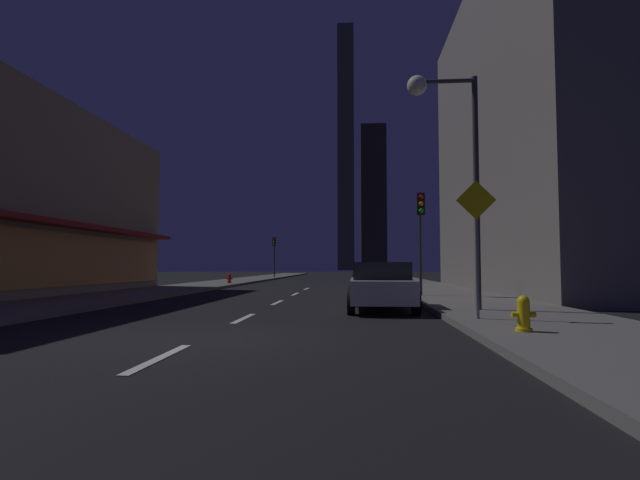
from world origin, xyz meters
The scene contains 15 objects.
ground_plane centered at (0.00, 32.00, -0.05)m, with size 78.00×136.00×0.10m, color black.
sidewalk_right centered at (7.00, 32.00, 0.07)m, with size 4.00×76.00×0.15m, color #605E59.
sidewalk_left centered at (-7.00, 32.00, 0.07)m, with size 4.00×76.00×0.15m, color #605E59.
lane_marking_center centered at (0.00, 8.40, 0.01)m, with size 0.16×23.00×0.01m.
building_apartment_right centered at (14.50, 16.00, 8.23)m, with size 11.00×20.00×16.47m, color slate.
skyscraper_distant_tall centered at (0.06, 141.19, 39.50)m, with size 5.20×5.82×79.00m, color #4C4839.
skyscraper_distant_mid centered at (9.49, 157.50, 25.58)m, with size 8.93×5.96×51.17m, color #2F2C23.
car_parked_near centered at (3.60, 5.70, 0.74)m, with size 1.98×4.24×1.45m.
car_parked_far centered at (3.60, 24.32, 0.74)m, with size 1.98×4.24×1.45m.
fire_hydrant_yellow_near centered at (5.90, 0.21, 0.45)m, with size 0.42×0.30×0.65m.
fire_hydrant_far_left centered at (-5.90, 23.68, 0.45)m, with size 0.42×0.30×0.65m.
traffic_light_near_right centered at (5.50, 10.66, 3.19)m, with size 0.32×0.48×4.20m.
traffic_light_far_left centered at (-5.50, 39.59, 3.19)m, with size 0.32×0.48×4.20m.
street_lamp_right centered at (5.38, 4.55, 5.07)m, with size 1.96×0.56×6.58m.
pedestrian_crossing_sign centered at (5.60, 2.27, 2.02)m, with size 0.91×0.08×3.15m.
Camera 1 is at (2.83, -8.72, 1.34)m, focal length 26.53 mm.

